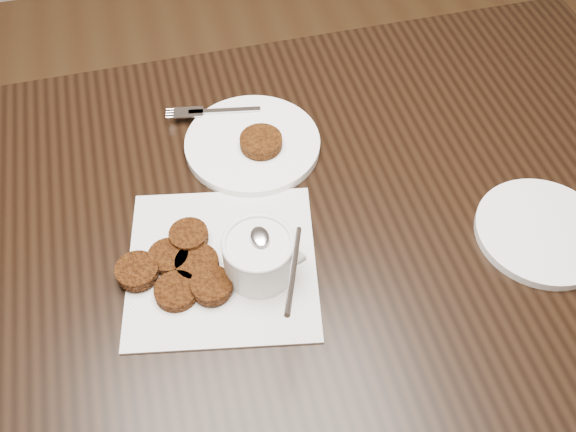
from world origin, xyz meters
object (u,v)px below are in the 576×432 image
Objects in this scene: napkin at (222,264)px; sauce_ramekin at (258,242)px; table at (281,353)px; plate_empty at (542,232)px; plate_with_patty at (252,140)px.

sauce_ramekin is (0.05, -0.02, 0.07)m from napkin.
plate_empty is at bearing -13.04° from table.
table is 0.55m from plate_empty.
sauce_ramekin is 0.25m from plate_with_patty.
sauce_ramekin is 0.61× the size of plate_with_patty.
sauce_ramekin is at bearing -130.35° from table.
sauce_ramekin is 0.69× the size of plate_empty.
plate_empty is (0.38, -0.09, 0.38)m from table.
plate_with_patty is (0.00, 0.20, 0.39)m from table.
plate_empty is (0.42, -0.04, -0.07)m from sauce_ramekin.
table is at bearing -91.31° from plate_with_patty.
napkin is at bearing -166.30° from table.
sauce_ramekin reaches higher than table.
plate_empty is at bearing -5.68° from sauce_ramekin.
plate_with_patty is 1.13× the size of plate_empty.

